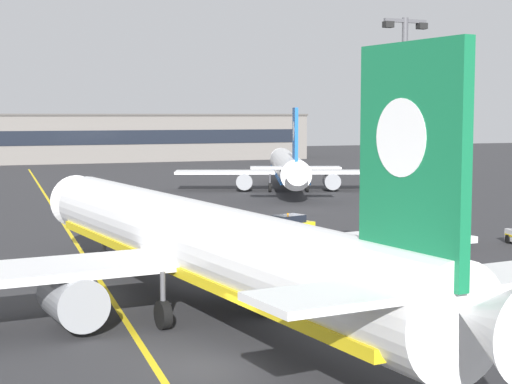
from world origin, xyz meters
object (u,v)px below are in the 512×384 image
(apron_lamp_post, at_px, (403,162))
(safety_cone_by_nose_gear, at_px, (125,253))
(service_car_fourth, at_px, (288,226))
(airliner_foreground, at_px, (199,244))
(service_car_third, at_px, (440,235))
(airliner_background, at_px, (288,167))

(apron_lamp_post, distance_m, safety_cone_by_nose_gear, 23.36)
(apron_lamp_post, height_order, service_car_fourth, apron_lamp_post)
(airliner_foreground, height_order, safety_cone_by_nose_gear, airliner_foreground)
(service_car_fourth, bearing_deg, service_car_third, -47.22)
(airliner_background, relative_size, service_car_fourth, 7.72)
(airliner_background, relative_size, service_car_third, 7.67)
(service_car_fourth, height_order, safety_cone_by_nose_gear, service_car_fourth)
(airliner_foreground, bearing_deg, service_car_third, 29.99)
(apron_lamp_post, height_order, safety_cone_by_nose_gear, apron_lamp_post)
(airliner_foreground, bearing_deg, safety_cone_by_nose_gear, 88.92)
(airliner_foreground, distance_m, service_car_fourth, 26.25)
(apron_lamp_post, relative_size, safety_cone_by_nose_gear, 25.33)
(airliner_background, height_order, service_car_fourth, airliner_background)
(service_car_third, distance_m, service_car_fourth, 11.95)
(apron_lamp_post, bearing_deg, service_car_third, 50.64)
(airliner_foreground, xyz_separation_m, airliner_background, (30.17, 56.88, -0.40))
(service_car_fourth, bearing_deg, safety_cone_by_nose_gear, -160.87)
(airliner_background, distance_m, service_car_fourth, 38.53)
(safety_cone_by_nose_gear, bearing_deg, airliner_foreground, -91.08)
(airliner_foreground, bearing_deg, airliner_background, 62.06)
(airliner_foreground, height_order, service_car_fourth, airliner_foreground)
(airliner_background, relative_size, safety_cone_by_nose_gear, 63.69)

